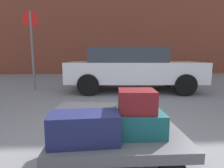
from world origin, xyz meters
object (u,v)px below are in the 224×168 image
at_px(luggage_cart, 119,141).
at_px(parked_car, 132,68).
at_px(bollard_kerb_near, 158,71).
at_px(suitcase_teal_front_right, 136,123).
at_px(bollard_kerb_mid, 186,70).
at_px(suitcase_charcoal_stacked_top, 87,118).
at_px(bicycle_leaning, 201,69).
at_px(duffel_bag_navy_front_left, 84,128).
at_px(no_parking_sign, 32,43).
at_px(duffel_bag_maroon_topmost_pile, 137,101).

bearing_deg(luggage_cart, parked_car, 78.87).
xyz_separation_m(luggage_cart, bollard_kerb_near, (2.96, 8.12, 0.10)).
relative_size(suitcase_teal_front_right, bollard_kerb_mid, 0.76).
relative_size(suitcase_charcoal_stacked_top, bollard_kerb_mid, 0.85).
relative_size(bicycle_leaning, bollard_kerb_mid, 2.36).
relative_size(duffel_bag_navy_front_left, bollard_kerb_near, 0.87).
bearing_deg(duffel_bag_navy_front_left, bollard_kerb_mid, 56.15).
distance_m(duffel_bag_navy_front_left, suitcase_charcoal_stacked_top, 0.30).
height_order(suitcase_teal_front_right, suitcase_charcoal_stacked_top, suitcase_charcoal_stacked_top).
xyz_separation_m(suitcase_teal_front_right, suitcase_charcoal_stacked_top, (-0.51, 0.15, 0.01)).
bearing_deg(suitcase_charcoal_stacked_top, bollard_kerb_mid, 66.23).
height_order(suitcase_charcoal_stacked_top, bollard_kerb_mid, bollard_kerb_mid).
xyz_separation_m(luggage_cart, bicycle_leaning, (6.00, 9.15, 0.10)).
relative_size(bicycle_leaning, bollard_kerb_near, 2.36).
bearing_deg(suitcase_charcoal_stacked_top, bollard_kerb_near, 75.22).
height_order(bicycle_leaning, bollard_kerb_near, bicycle_leaning).
distance_m(bollard_kerb_near, no_parking_sign, 6.62).
relative_size(parked_car, bollard_kerb_mid, 5.99).
bearing_deg(duffel_bag_maroon_topmost_pile, bicycle_leaning, 60.49).
relative_size(duffel_bag_maroon_topmost_pile, parked_car, 0.08).
relative_size(suitcase_teal_front_right, bollard_kerb_near, 0.76).
height_order(luggage_cart, bollard_kerb_mid, bollard_kerb_mid).
height_order(duffel_bag_navy_front_left, parked_car, parked_car).
height_order(suitcase_teal_front_right, duffel_bag_navy_front_left, duffel_bag_navy_front_left).
height_order(luggage_cart, duffel_bag_maroon_topmost_pile, duffel_bag_maroon_topmost_pile).
distance_m(suitcase_teal_front_right, bollard_kerb_mid, 9.21).
bearing_deg(duffel_bag_navy_front_left, no_parking_sign, 111.25).
height_order(bollard_kerb_near, bollard_kerb_mid, same).
relative_size(luggage_cart, suitcase_charcoal_stacked_top, 2.19).
height_order(suitcase_teal_front_right, parked_car, parked_car).
xyz_separation_m(duffel_bag_maroon_topmost_pile, bollard_kerb_mid, (4.36, 8.12, -0.33)).
height_order(bollard_kerb_mid, no_parking_sign, no_parking_sign).
distance_m(duffel_bag_navy_front_left, duffel_bag_maroon_topmost_pile, 0.58).
xyz_separation_m(duffel_bag_navy_front_left, bollard_kerb_near, (3.30, 8.27, -0.12)).
xyz_separation_m(luggage_cart, parked_car, (0.84, 4.29, 0.49)).
bearing_deg(duffel_bag_navy_front_left, duffel_bag_maroon_topmost_pile, 13.18).
distance_m(luggage_cart, bicycle_leaning, 10.95).
xyz_separation_m(bollard_kerb_mid, no_parking_sign, (-7.03, -3.56, 1.23)).
relative_size(suitcase_charcoal_stacked_top, parked_car, 0.14).
distance_m(duffel_bag_navy_front_left, parked_car, 4.60).
bearing_deg(duffel_bag_navy_front_left, suitcase_teal_front_right, 13.18).
relative_size(suitcase_teal_front_right, parked_car, 0.13).
distance_m(parked_car, bollard_kerb_near, 4.39).
distance_m(duffel_bag_navy_front_left, no_parking_sign, 5.29).
bearing_deg(bicycle_leaning, duffel_bag_navy_front_left, -124.26).
height_order(luggage_cart, bicycle_leaning, bicycle_leaning).
xyz_separation_m(bollard_kerb_near, bollard_kerb_mid, (1.58, 0.00, 0.00)).
bearing_deg(no_parking_sign, luggage_cart, -61.39).
bearing_deg(luggage_cart, bollard_kerb_near, 69.95).
bearing_deg(bollard_kerb_mid, duffel_bag_maroon_topmost_pile, -118.24).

